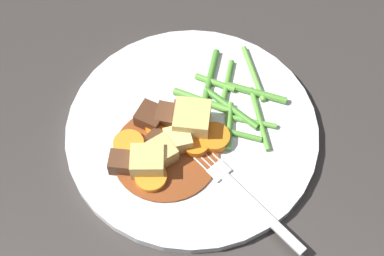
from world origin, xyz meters
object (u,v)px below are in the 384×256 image
Objects in this scene: carrot_slice_1 at (158,129)px; potato_chunk_0 at (188,121)px; potato_chunk_1 at (148,162)px; dinner_plate at (192,131)px; potato_chunk_3 at (176,139)px; meat_chunk_2 at (151,117)px; meat_chunk_1 at (169,117)px; fork at (238,190)px; carrot_slice_2 at (154,179)px; meat_chunk_4 at (124,163)px; potato_chunk_2 at (161,153)px; carrot_slice_4 at (196,144)px; meat_chunk_0 at (184,113)px; meat_chunk_3 at (158,141)px; carrot_slice_0 at (129,145)px; carrot_slice_3 at (212,140)px.

potato_chunk_0 is (-0.02, 0.03, 0.01)m from carrot_slice_1.
dinner_plate is at bearing 170.97° from potato_chunk_1.
potato_chunk_3 reaches higher than meat_chunk_2.
fork is (0.03, 0.11, -0.01)m from meat_chunk_1.
potato_chunk_1 is 1.31× the size of meat_chunk_1.
meat_chunk_4 is at bearing -83.55° from carrot_slice_2.
fork is at bearing 111.35° from meat_chunk_4.
carrot_slice_1 is at bearing -96.40° from potato_chunk_3.
potato_chunk_2 is at bearing -161.15° from carrot_slice_2.
meat_chunk_0 reaches higher than carrot_slice_4.
meat_chunk_3 is 0.05m from meat_chunk_4.
carrot_slice_1 is at bearing -157.81° from potato_chunk_1.
meat_chunk_0 is 0.11m from fork.
potato_chunk_1 is 0.21× the size of fork.
meat_chunk_3 is (0.03, 0.01, -0.00)m from meat_chunk_1.
carrot_slice_4 is 1.07× the size of potato_chunk_3.
carrot_slice_1 is 0.04m from potato_chunk_0.
carrot_slice_0 is 1.18× the size of carrot_slice_1.
meat_chunk_0 reaches higher than dinner_plate.
potato_chunk_2 is 0.17× the size of fork.
carrot_slice_1 is at bearing -24.86° from meat_chunk_0.
fork is at bearing 98.60° from potato_chunk_2.
fork is at bearing 74.60° from carrot_slice_4.
potato_chunk_3 is 1.25× the size of meat_chunk_3.
carrot_slice_4 is (-0.06, 0.01, 0.00)m from carrot_slice_2.
meat_chunk_0 is at bearing 168.40° from meat_chunk_4.
meat_chunk_4 reaches higher than carrot_slice_0.
meat_chunk_1 is at bearing 161.20° from carrot_slice_0.
carrot_slice_0 is at bearing -18.80° from meat_chunk_1.
meat_chunk_1 reaches higher than carrot_slice_1.
potato_chunk_3 is 1.05× the size of meat_chunk_1.
carrot_slice_0 is 0.06m from meat_chunk_1.
fork is (-0.01, 0.09, -0.01)m from potato_chunk_2.
potato_chunk_1 reaches higher than fork.
carrot_slice_1 is 0.06m from carrot_slice_2.
fork is at bearing 108.67° from potato_chunk_1.
meat_chunk_1 is at bearing -79.22° from potato_chunk_0.
meat_chunk_2 is (-0.04, 0.00, 0.01)m from carrot_slice_0.
carrot_slice_3 is 0.98× the size of potato_chunk_1.
potato_chunk_3 is (0.01, -0.02, 0.01)m from carrot_slice_4.
carrot_slice_0 is 0.03m from meat_chunk_4.
carrot_slice_4 is at bearing 53.14° from meat_chunk_0.
potato_chunk_3 and meat_chunk_0 have the same top height.
carrot_slice_0 is 0.07m from potato_chunk_0.
meat_chunk_1 reaches higher than meat_chunk_3.
meat_chunk_3 is at bearing -59.71° from carrot_slice_4.
meat_chunk_4 is at bearing 8.82° from meat_chunk_2.
carrot_slice_1 is at bearing 176.05° from meat_chunk_4.
potato_chunk_1 is at bearing 121.76° from meat_chunk_4.
meat_chunk_0 is (-0.08, -0.00, -0.00)m from potato_chunk_1.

